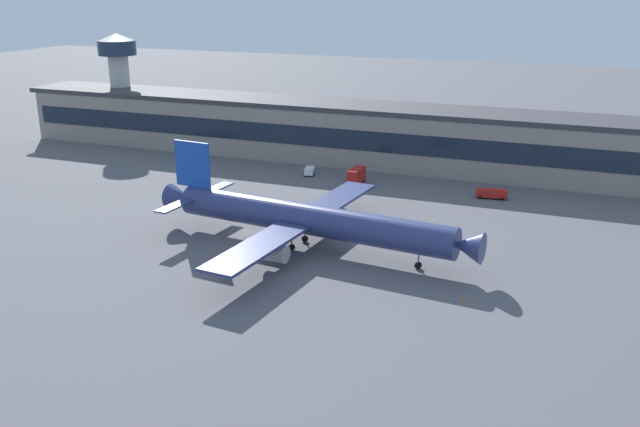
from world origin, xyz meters
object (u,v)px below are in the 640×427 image
airliner (306,219)px  traffic_cone_0 (213,258)px  baggage_tug (310,171)px  traffic_cone_1 (464,298)px  stair_truck (357,175)px  belt_loader (492,193)px  control_tower (119,73)px

airliner → traffic_cone_0: 16.86m
baggage_tug → traffic_cone_0: (5.17, -53.91, -0.80)m
traffic_cone_0 → traffic_cone_1: traffic_cone_1 is taller
stair_truck → baggage_tug: bearing=167.0°
traffic_cone_0 → belt_loader: bearing=53.8°
belt_loader → stair_truck: bearing=179.8°
traffic_cone_0 → traffic_cone_1: bearing=0.1°
control_tower → belt_loader: size_ratio=4.44×
traffic_cone_0 → traffic_cone_1: 40.69m
traffic_cone_0 → traffic_cone_1: (40.69, 0.10, 0.01)m
traffic_cone_1 → control_tower: bearing=146.8°
baggage_tug → control_tower: bearing=163.5°
baggage_tug → stair_truck: 12.90m
traffic_cone_1 → airliner: bearing=159.6°
baggage_tug → stair_truck: (12.54, -2.89, 0.89)m
control_tower → belt_loader: bearing=-11.8°
airliner → control_tower: 105.64m
control_tower → traffic_cone_1: (112.44, -73.57, -18.12)m
baggage_tug → traffic_cone_0: size_ratio=6.88×
traffic_cone_0 → control_tower: bearing=134.2°
control_tower → belt_loader: control_tower is taller
baggage_tug → traffic_cone_0: 54.16m
control_tower → belt_loader: (108.97, -22.76, -17.26)m
baggage_tug → traffic_cone_1: bearing=-49.6°
baggage_tug → belt_loader: (42.40, -3.00, 0.07)m
airliner → stair_truck: 40.67m
control_tower → airliner: bearing=-36.9°
baggage_tug → stair_truck: size_ratio=0.66×
airliner → traffic_cone_1: (28.63, -10.64, -4.82)m
stair_truck → traffic_cone_0: size_ratio=10.48×
airliner → baggage_tug: (-17.23, 43.17, -4.03)m
stair_truck → traffic_cone_0: 51.58m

